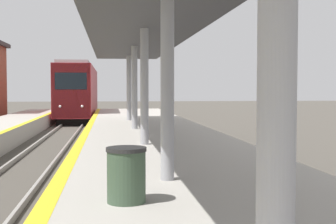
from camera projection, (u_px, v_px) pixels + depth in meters
train at (79, 92)px, 40.12m from camera, size 2.67×17.19×4.62m
station_canopy at (144, 28)px, 14.24m from camera, size 3.60×28.59×3.76m
trash_bin at (126, 175)px, 6.99m from camera, size 0.61×0.61×0.83m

